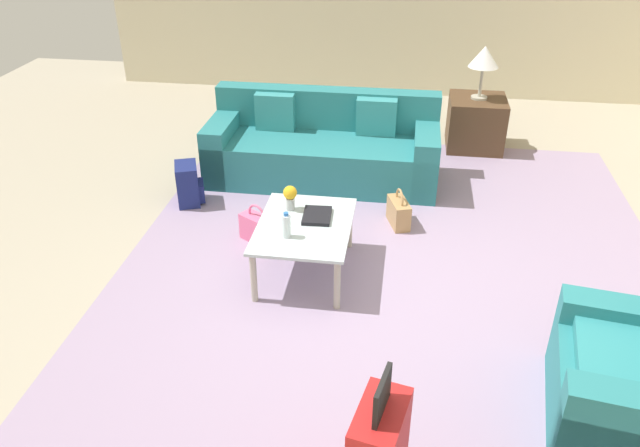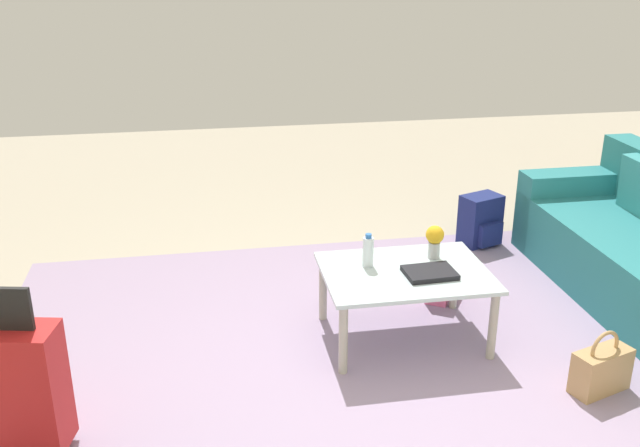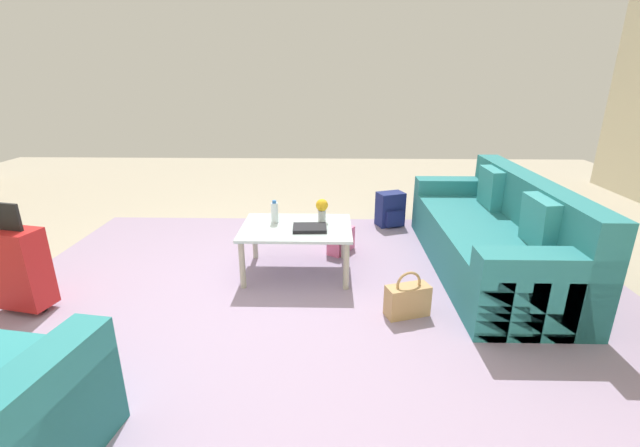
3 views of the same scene
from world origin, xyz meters
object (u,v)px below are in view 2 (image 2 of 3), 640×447
at_px(handbag_pink, 442,279).
at_px(handbag_tan, 601,370).
at_px(flower_vase, 435,239).
at_px(coffee_table_book, 430,273).
at_px(water_bottle, 368,251).
at_px(suitcase_red, 18,386).
at_px(coffee_table, 405,280).
at_px(backpack_navy, 481,221).

bearing_deg(handbag_pink, handbag_tan, 111.22).
bearing_deg(flower_vase, coffee_table_book, 66.50).
height_order(water_bottle, suitcase_red, suitcase_red).
distance_m(coffee_table_book, handbag_tan, 1.03).
bearing_deg(coffee_table, coffee_table_book, 146.31).
bearing_deg(handbag_pink, flower_vase, 60.58).
height_order(coffee_table, handbag_pink, coffee_table).
height_order(coffee_table, coffee_table_book, coffee_table_book).
bearing_deg(water_bottle, flower_vase, -173.21).
xyz_separation_m(coffee_table, flower_vase, (-0.22, -0.15, 0.18)).
height_order(handbag_pink, backpack_navy, backpack_navy).
distance_m(suitcase_red, backpack_navy, 3.61).
bearing_deg(suitcase_red, coffee_table, -160.71).
xyz_separation_m(suitcase_red, backpack_navy, (-3.00, -1.99, -0.16)).
xyz_separation_m(suitcase_red, handbag_tan, (-2.87, 0.01, -0.23)).
distance_m(coffee_table, water_bottle, 0.27).
bearing_deg(coffee_table_book, handbag_tan, 136.96).
xyz_separation_m(flower_vase, suitcase_red, (2.22, 0.85, -0.21)).
bearing_deg(backpack_navy, water_bottle, 44.68).
xyz_separation_m(handbag_pink, backpack_navy, (-0.60, -0.81, 0.06)).
xyz_separation_m(flower_vase, backpack_navy, (-0.78, -1.14, -0.37)).
distance_m(coffee_table, handbag_tan, 1.15).
distance_m(water_bottle, suitcase_red, 1.98).
distance_m(flower_vase, handbag_tan, 1.16).
xyz_separation_m(coffee_table_book, handbag_tan, (-0.75, 0.63, -0.33)).
distance_m(coffee_table, coffee_table_book, 0.16).
height_order(coffee_table_book, backpack_navy, coffee_table_book).
bearing_deg(handbag_pink, water_bottle, 32.08).
height_order(water_bottle, handbag_tan, water_bottle).
height_order(suitcase_red, backpack_navy, suitcase_red).
distance_m(flower_vase, backpack_navy, 1.43).
relative_size(water_bottle, flower_vase, 1.00).
distance_m(handbag_pink, backpack_navy, 1.01).
bearing_deg(water_bottle, handbag_tan, 142.83).
xyz_separation_m(water_bottle, suitcase_red, (1.80, 0.80, -0.18)).
bearing_deg(backpack_navy, coffee_table, 52.12).
xyz_separation_m(water_bottle, backpack_navy, (-1.20, -1.19, -0.34)).
bearing_deg(coffee_table_book, flower_vase, -116.45).
distance_m(coffee_table, suitcase_red, 2.12).
relative_size(suitcase_red, backpack_navy, 2.12).
distance_m(water_bottle, coffee_table_book, 0.38).
relative_size(water_bottle, suitcase_red, 0.24).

